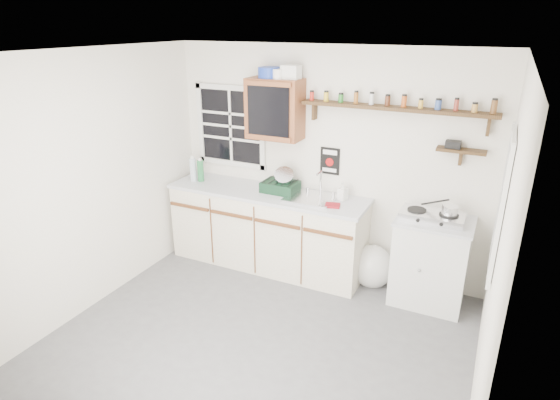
{
  "coord_description": "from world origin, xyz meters",
  "views": [
    {
      "loc": [
        1.69,
        -3.09,
        2.72
      ],
      "look_at": [
        -0.06,
        0.55,
        1.17
      ],
      "focal_mm": 30.0,
      "sensor_mm": 36.0,
      "label": 1
    }
  ],
  "objects": [
    {
      "name": "hotplate",
      "position": [
        1.22,
        1.3,
        0.95
      ],
      "size": [
        0.6,
        0.33,
        0.09
      ],
      "rotation": [
        0.0,
        0.0,
        -0.01
      ],
      "color": "silver",
      "rests_on": "right_cabinet"
    },
    {
      "name": "main_cabinet",
      "position": [
        -0.58,
        1.3,
        0.46
      ],
      "size": [
        2.31,
        0.63,
        0.92
      ],
      "color": "beige",
      "rests_on": "floor"
    },
    {
      "name": "warning_sign",
      "position": [
        0.05,
        1.59,
        1.28
      ],
      "size": [
        0.22,
        0.02,
        0.3
      ],
      "color": "black",
      "rests_on": "wall_back"
    },
    {
      "name": "spice_shelf",
      "position": [
        0.74,
        1.51,
        1.93
      ],
      "size": [
        1.91,
        0.18,
        0.34
      ],
      "color": "black",
      "rests_on": "wall_back"
    },
    {
      "name": "water_bottles",
      "position": [
        -1.5,
        1.27,
        1.06
      ],
      "size": [
        0.16,
        0.11,
        0.31
      ],
      "color": "#AFC0CD",
      "rests_on": "main_cabinet"
    },
    {
      "name": "trash_bag",
      "position": [
        0.65,
        1.4,
        0.22
      ],
      "size": [
        0.44,
        0.4,
        0.5
      ],
      "color": "silver",
      "rests_on": "floor"
    },
    {
      "name": "sink",
      "position": [
        -0.05,
        1.3,
        0.93
      ],
      "size": [
        0.52,
        0.44,
        0.29
      ],
      "color": "silver",
      "rests_on": "main_cabinet"
    },
    {
      "name": "dish_rack",
      "position": [
        -0.43,
        1.36,
        1.01
      ],
      "size": [
        0.39,
        0.3,
        0.29
      ],
      "rotation": [
        0.0,
        0.0,
        -0.01
      ],
      "color": "black",
      "rests_on": "main_cabinet"
    },
    {
      "name": "room",
      "position": [
        0.0,
        0.0,
        1.25
      ],
      "size": [
        3.64,
        3.24,
        2.54
      ],
      "color": "#515153",
      "rests_on": "ground"
    },
    {
      "name": "rag",
      "position": [
        0.24,
        1.2,
        0.93
      ],
      "size": [
        0.18,
        0.16,
        0.02
      ],
      "primitive_type": "cube",
      "rotation": [
        0.0,
        0.0,
        0.23
      ],
      "color": "maroon",
      "rests_on": "main_cabinet"
    },
    {
      "name": "right_cabinet",
      "position": [
        1.25,
        1.32,
        0.46
      ],
      "size": [
        0.73,
        0.57,
        0.91
      ],
      "color": "silver",
      "rests_on": "floor"
    },
    {
      "name": "soap_bottle",
      "position": [
        0.27,
        1.42,
        1.02
      ],
      "size": [
        0.11,
        0.11,
        0.19
      ],
      "primitive_type": "imported",
      "rotation": [
        0.0,
        0.0,
        -0.33
      ],
      "color": "silver",
      "rests_on": "main_cabinet"
    },
    {
      "name": "window_back",
      "position": [
        -1.2,
        1.59,
        1.55
      ],
      "size": [
        0.93,
        0.03,
        0.98
      ],
      "color": "black",
      "rests_on": "wall_back"
    },
    {
      "name": "secondary_shelf",
      "position": [
        1.36,
        1.52,
        1.58
      ],
      "size": [
        0.45,
        0.16,
        0.24
      ],
      "color": "black",
      "rests_on": "wall_back"
    },
    {
      "name": "upper_cabinet_clutter",
      "position": [
        -0.52,
        1.44,
        2.21
      ],
      "size": [
        0.46,
        0.24,
        0.14
      ],
      "color": "#1936A5",
      "rests_on": "upper_cabinet"
    },
    {
      "name": "upper_cabinet",
      "position": [
        -0.55,
        1.44,
        1.82
      ],
      "size": [
        0.6,
        0.32,
        0.65
      ],
      "color": "brown",
      "rests_on": "wall_back"
    },
    {
      "name": "saucepan",
      "position": [
        1.36,
        1.31,
        1.03
      ],
      "size": [
        0.36,
        0.22,
        0.16
      ],
      "rotation": [
        0.0,
        0.0,
        -0.44
      ],
      "color": "silver",
      "rests_on": "hotplate"
    },
    {
      "name": "window_right",
      "position": [
        1.79,
        0.55,
        1.45
      ],
      "size": [
        0.03,
        0.78,
        1.08
      ],
      "color": "black",
      "rests_on": "wall_back"
    }
  ]
}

